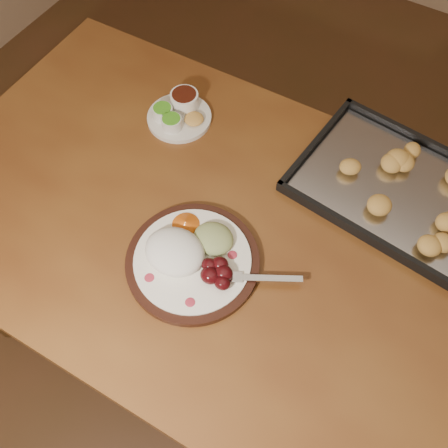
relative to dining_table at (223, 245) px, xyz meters
The scene contains 5 objects.
ground 0.71m from the dining_table, 40.70° to the left, with size 4.00×4.00×0.00m, color #522E1C.
dining_table is the anchor object (origin of this frame).
dinner_plate 0.17m from the dining_table, 97.29° to the right, with size 0.39×0.30×0.07m.
condiment_saucer 0.38m from the dining_table, 139.88° to the left, with size 0.17×0.17×0.06m.
baking_tray 0.45m from the dining_table, 44.31° to the left, with size 0.51×0.40×0.05m.
Camera 1 is at (0.09, -0.70, 1.76)m, focal length 40.00 mm.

